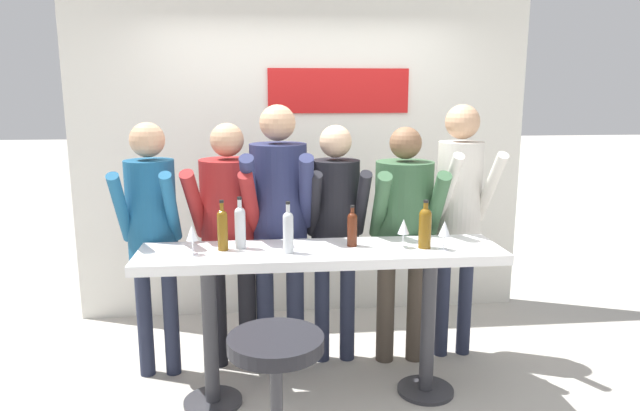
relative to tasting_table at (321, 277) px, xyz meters
name	(u,v)px	position (x,y,z in m)	size (l,w,h in m)	color
ground_plane	(321,397)	(0.00, 0.00, -0.80)	(40.00, 40.00, 0.00)	#B2ADA3
back_wall	(303,151)	(0.00, 1.51, 0.60)	(3.78, 0.12, 2.79)	silver
tasting_table	(321,277)	(0.00, 0.00, 0.00)	(2.18, 0.50, 0.97)	white
bar_stool	(276,386)	(-0.30, -0.77, -0.28)	(0.48, 0.48, 0.77)	#333338
person_far_left	(152,221)	(-1.06, 0.41, 0.28)	(0.38, 0.51, 1.71)	#23283D
person_left	(229,221)	(-0.57, 0.49, 0.25)	(0.52, 0.61, 1.70)	black
person_center_left	(279,209)	(-0.24, 0.46, 0.33)	(0.47, 0.59, 1.82)	#23283D
person_center	(335,218)	(0.15, 0.50, 0.25)	(0.40, 0.51, 1.68)	#23283D
person_center_right	(404,221)	(0.61, 0.45, 0.23)	(0.49, 0.56, 1.67)	#473D33
person_right	(459,201)	(1.02, 0.50, 0.35)	(0.38, 0.53, 1.81)	#23283D
wine_bottle_0	(425,226)	(0.62, -0.04, 0.31)	(0.08, 0.08, 0.29)	brown
wine_bottle_1	(222,228)	(-0.58, 0.03, 0.31)	(0.06, 0.06, 0.30)	brown
wine_bottle_2	(352,227)	(0.19, 0.05, 0.29)	(0.06, 0.06, 0.25)	#4C1E0F
wine_bottle_3	(288,230)	(-0.20, -0.07, 0.31)	(0.06, 0.06, 0.31)	#B7BCC1
wine_bottle_4	(240,225)	(-0.48, 0.06, 0.32)	(0.07, 0.07, 0.31)	#B7BCC1
wine_glass_0	(192,234)	(-0.75, -0.05, 0.30)	(0.07, 0.07, 0.18)	silver
wine_glass_1	(444,230)	(0.72, -0.10, 0.30)	(0.07, 0.07, 0.18)	silver
wine_glass_2	(404,228)	(0.49, -0.02, 0.30)	(0.07, 0.07, 0.18)	silver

